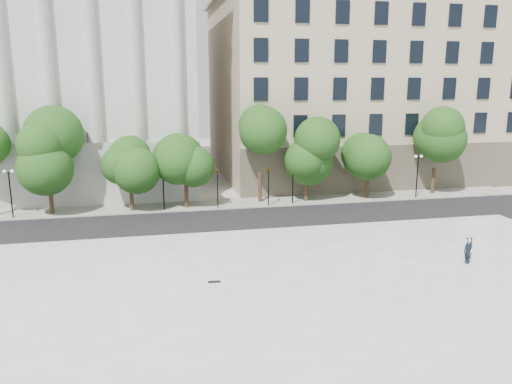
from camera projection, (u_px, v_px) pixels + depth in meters
ground at (293, 321)px, 24.37m from camera, size 160.00×160.00×0.00m
plaza at (278, 292)px, 27.19m from camera, size 44.00×22.00×0.45m
street at (234, 221)px, 41.57m from camera, size 60.00×8.00×0.02m
far_sidewalk at (224, 204)px, 47.29m from camera, size 60.00×4.00×0.12m
building_west at (51, 68)px, 55.05m from camera, size 31.50×27.65×25.60m
building_east at (362, 84)px, 63.11m from camera, size 36.00×26.15×23.00m
traffic_light_west at (217, 170)px, 44.73m from camera, size 0.66×1.66×4.16m
traffic_light_east at (269, 169)px, 45.68m from camera, size 0.89×1.55×4.12m
person_lying at (467, 260)px, 30.72m from camera, size 0.77×1.72×0.45m
skateboard at (214, 282)px, 27.85m from camera, size 0.70×0.21×0.07m
street_trees at (232, 155)px, 46.03m from camera, size 45.48×4.99×7.26m
lamp_posts at (230, 176)px, 45.40m from camera, size 38.25×0.28×4.52m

